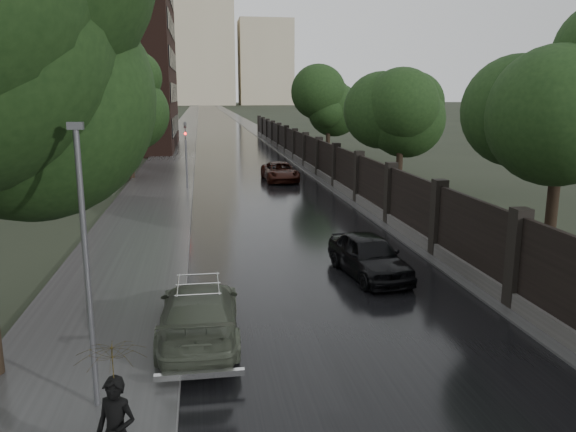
% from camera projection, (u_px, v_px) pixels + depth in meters
% --- Properties ---
extents(road, '(8.00, 420.00, 0.02)m').
position_uv_depth(road, '(210.00, 111.00, 192.82)').
color(road, black).
rests_on(road, ground).
extents(sidewalk_left, '(4.00, 420.00, 0.16)m').
position_uv_depth(sidewalk_left, '(192.00, 111.00, 191.91)').
color(sidewalk_left, '#2D2D2D').
rests_on(sidewalk_left, ground).
extents(verge_right, '(3.00, 420.00, 0.08)m').
position_uv_depth(verge_right, '(226.00, 111.00, 193.64)').
color(verge_right, '#2D2D2D').
rests_on(verge_right, ground).
extents(fence_right, '(0.45, 75.72, 2.70)m').
position_uv_depth(fence_right, '(313.00, 158.00, 40.73)').
color(fence_right, '#383533').
rests_on(fence_right, ground).
extents(tree_left_far, '(4.25, 4.25, 7.39)m').
position_uv_depth(tree_left_far, '(128.00, 99.00, 36.00)').
color(tree_left_far, black).
rests_on(tree_left_far, ground).
extents(tree_right_a, '(4.08, 4.08, 7.01)m').
position_uv_depth(tree_right_a, '(562.00, 114.00, 17.13)').
color(tree_right_a, black).
rests_on(tree_right_a, ground).
extents(tree_right_b, '(4.08, 4.08, 7.01)m').
position_uv_depth(tree_right_b, '(402.00, 105.00, 30.66)').
color(tree_right_b, black).
rests_on(tree_right_b, ground).
extents(tree_right_c, '(4.08, 4.08, 7.01)m').
position_uv_depth(tree_right_c, '(328.00, 101.00, 48.04)').
color(tree_right_c, black).
rests_on(tree_right_c, ground).
extents(lamp_post, '(0.25, 0.12, 5.11)m').
position_uv_depth(lamp_post, '(87.00, 269.00, 9.41)').
color(lamp_post, '#59595E').
rests_on(lamp_post, ground).
extents(traffic_light, '(0.16, 0.32, 4.00)m').
position_uv_depth(traffic_light, '(186.00, 150.00, 32.32)').
color(traffic_light, '#59595E').
rests_on(traffic_light, ground).
extents(brick_building, '(24.00, 18.00, 20.00)m').
position_uv_depth(brick_building, '(47.00, 48.00, 54.74)').
color(brick_building, black).
rests_on(brick_building, ground).
extents(stalinist_tower, '(92.00, 30.00, 159.00)m').
position_uv_depth(stalinist_tower, '(204.00, 30.00, 290.91)').
color(stalinist_tower, tan).
rests_on(stalinist_tower, ground).
extents(volga_sedan, '(1.91, 4.46, 1.28)m').
position_uv_depth(volga_sedan, '(199.00, 313.00, 12.86)').
color(volga_sedan, '#43493B').
rests_on(volga_sedan, ground).
extents(car_right_near, '(2.06, 4.08, 1.33)m').
position_uv_depth(car_right_near, '(369.00, 255.00, 17.34)').
color(car_right_near, black).
rests_on(car_right_near, ground).
extents(car_right_far, '(2.19, 4.48, 1.23)m').
position_uv_depth(car_right_far, '(280.00, 172.00, 36.50)').
color(car_right_far, black).
rests_on(car_right_far, ground).
extents(pedestrian_umbrella, '(1.26, 1.27, 2.56)m').
position_uv_depth(pedestrian_umbrella, '(112.00, 374.00, 7.53)').
color(pedestrian_umbrella, black).
rests_on(pedestrian_umbrella, sidewalk_left).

